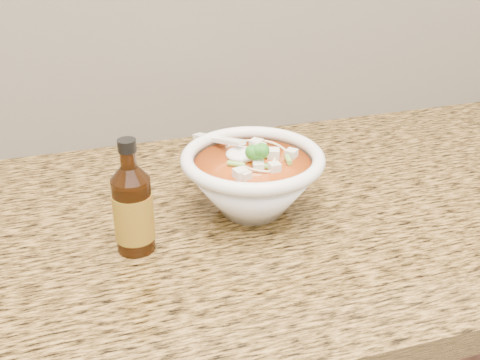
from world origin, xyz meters
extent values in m
cube|color=beige|center=(0.00, 1.99, 1.15)|extent=(4.00, 0.02, 0.50)
cube|color=olive|center=(0.00, 1.68, 0.88)|extent=(4.00, 0.68, 0.04)
cylinder|color=white|center=(0.06, 1.67, 0.90)|extent=(0.09, 0.09, 0.01)
torus|color=white|center=(0.06, 1.67, 0.99)|extent=(0.22, 0.22, 0.02)
torus|color=beige|center=(0.04, 1.68, 0.98)|extent=(0.11, 0.11, 0.00)
torus|color=beige|center=(0.05, 1.68, 0.98)|extent=(0.08, 0.08, 0.00)
torus|color=beige|center=(0.06, 1.66, 0.98)|extent=(0.08, 0.08, 0.00)
torus|color=beige|center=(0.08, 1.67, 0.98)|extent=(0.08, 0.08, 0.00)
torus|color=beige|center=(0.06, 1.68, 0.98)|extent=(0.12, 0.12, 0.00)
torus|color=beige|center=(0.06, 1.68, 0.97)|extent=(0.11, 0.11, 0.00)
torus|color=beige|center=(0.07, 1.69, 0.97)|extent=(0.09, 0.09, 0.00)
torus|color=beige|center=(0.07, 1.66, 0.97)|extent=(0.08, 0.08, 0.00)
torus|color=beige|center=(0.06, 1.66, 0.97)|extent=(0.07, 0.07, 0.00)
torus|color=beige|center=(0.04, 1.65, 0.97)|extent=(0.11, 0.11, 0.00)
cube|color=silver|center=(0.03, 1.67, 0.99)|extent=(0.02, 0.02, 0.02)
cube|color=silver|center=(0.05, 1.69, 0.99)|extent=(0.03, 0.03, 0.02)
cube|color=silver|center=(0.09, 1.67, 0.99)|extent=(0.02, 0.02, 0.02)
cube|color=silver|center=(0.05, 1.65, 0.99)|extent=(0.03, 0.03, 0.02)
cube|color=silver|center=(0.08, 1.66, 0.99)|extent=(0.02, 0.02, 0.02)
cube|color=silver|center=(0.02, 1.69, 0.99)|extent=(0.02, 0.02, 0.02)
cube|color=silver|center=(0.02, 1.65, 0.99)|extent=(0.02, 0.02, 0.02)
cube|color=silver|center=(0.08, 1.70, 0.99)|extent=(0.02, 0.02, 0.02)
ellipsoid|color=#196014|center=(0.07, 1.66, 1.00)|extent=(0.04, 0.04, 0.04)
cylinder|color=#77BF49|center=(0.03, 1.68, 0.99)|extent=(0.02, 0.02, 0.01)
cylinder|color=#77BF49|center=(0.06, 1.64, 0.99)|extent=(0.02, 0.02, 0.01)
cylinder|color=#77BF49|center=(0.05, 1.64, 0.99)|extent=(0.02, 0.02, 0.01)
cylinder|color=#77BF49|center=(0.01, 1.67, 0.99)|extent=(0.02, 0.02, 0.01)
cylinder|color=#77BF49|center=(0.05, 1.63, 0.99)|extent=(0.02, 0.02, 0.01)
cylinder|color=#77BF49|center=(0.02, 1.62, 0.99)|extent=(0.02, 0.02, 0.01)
cylinder|color=#77BF49|center=(0.04, 1.63, 0.99)|extent=(0.02, 0.02, 0.01)
cylinder|color=#77BF49|center=(0.12, 1.71, 0.99)|extent=(0.02, 0.02, 0.01)
ellipsoid|color=white|center=(0.05, 1.70, 0.99)|extent=(0.05, 0.05, 0.02)
cube|color=white|center=(0.03, 1.75, 0.99)|extent=(0.06, 0.11, 0.03)
cylinder|color=#361807|center=(-0.13, 1.62, 0.96)|extent=(0.05, 0.05, 0.11)
cylinder|color=#361807|center=(-0.13, 1.62, 1.04)|extent=(0.02, 0.02, 0.02)
cylinder|color=black|center=(-0.13, 1.62, 1.06)|extent=(0.02, 0.02, 0.02)
cylinder|color=red|center=(-0.13, 1.62, 0.95)|extent=(0.06, 0.06, 0.07)
camera|label=1|loc=(-0.20, 0.90, 1.38)|focal=45.00mm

